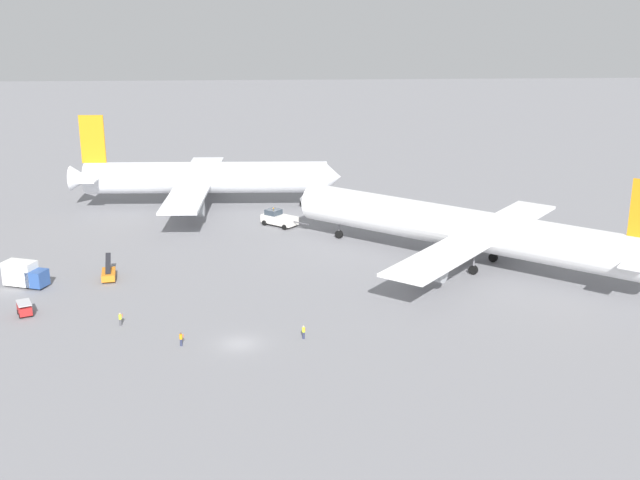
{
  "coord_description": "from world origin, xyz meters",
  "views": [
    {
      "loc": [
        4.36,
        -82.48,
        37.49
      ],
      "look_at": [
        10.66,
        26.42,
        4.0
      ],
      "focal_mm": 44.43,
      "sensor_mm": 36.0,
      "label": 1
    }
  ],
  "objects_px": {
    "ground_crew_ramp_agent_by_cones": "(304,332)",
    "ground_crew_marshaller_foreground": "(120,319)",
    "ground_crew_wing_walker_right": "(181,339)",
    "airliner_being_pushed": "(464,229)",
    "gse_baggage_cart_trailing": "(24,309)",
    "pushback_tug": "(279,218)",
    "airliner_at_gate_left": "(204,178)",
    "gse_belt_loader_portside": "(109,274)",
    "gse_catering_truck_tall": "(25,274)"
  },
  "relations": [
    {
      "from": "ground_crew_marshaller_foreground",
      "to": "ground_crew_ramp_agent_by_cones",
      "type": "bearing_deg",
      "value": -13.01
    },
    {
      "from": "gse_catering_truck_tall",
      "to": "ground_crew_marshaller_foreground",
      "type": "relative_size",
      "value": 3.85
    },
    {
      "from": "airliner_at_gate_left",
      "to": "gse_belt_loader_portside",
      "type": "bearing_deg",
      "value": -104.76
    },
    {
      "from": "airliner_at_gate_left",
      "to": "ground_crew_marshaller_foreground",
      "type": "relative_size",
      "value": 30.5
    },
    {
      "from": "airliner_at_gate_left",
      "to": "ground_crew_wing_walker_right",
      "type": "bearing_deg",
      "value": -87.97
    },
    {
      "from": "airliner_being_pushed",
      "to": "gse_catering_truck_tall",
      "type": "relative_size",
      "value": 7.91
    },
    {
      "from": "airliner_at_gate_left",
      "to": "ground_crew_wing_walker_right",
      "type": "relative_size",
      "value": 30.76
    },
    {
      "from": "pushback_tug",
      "to": "gse_belt_loader_portside",
      "type": "xyz_separation_m",
      "value": [
        -23.81,
        -25.81,
        -0.45
      ]
    },
    {
      "from": "gse_belt_loader_portside",
      "to": "ground_crew_marshaller_foreground",
      "type": "bearing_deg",
      "value": -74.42
    },
    {
      "from": "airliner_at_gate_left",
      "to": "ground_crew_marshaller_foreground",
      "type": "bearing_deg",
      "value": -95.84
    },
    {
      "from": "gse_catering_truck_tall",
      "to": "ground_crew_wing_walker_right",
      "type": "xyz_separation_m",
      "value": [
        23.1,
        -20.45,
        -0.91
      ]
    },
    {
      "from": "ground_crew_wing_walker_right",
      "to": "ground_crew_marshaller_foreground",
      "type": "relative_size",
      "value": 0.99
    },
    {
      "from": "pushback_tug",
      "to": "ground_crew_ramp_agent_by_cones",
      "type": "distance_m",
      "value": 47.36
    },
    {
      "from": "pushback_tug",
      "to": "ground_crew_marshaller_foreground",
      "type": "xyz_separation_m",
      "value": [
        -19.22,
        -42.29,
        -0.42
      ]
    },
    {
      "from": "pushback_tug",
      "to": "ground_crew_ramp_agent_by_cones",
      "type": "relative_size",
      "value": 5.09
    },
    {
      "from": "ground_crew_ramp_agent_by_cones",
      "to": "ground_crew_marshaller_foreground",
      "type": "xyz_separation_m",
      "value": [
        -21.68,
        5.01,
        0.02
      ]
    },
    {
      "from": "ground_crew_wing_walker_right",
      "to": "pushback_tug",
      "type": "bearing_deg",
      "value": 76.8
    },
    {
      "from": "pushback_tug",
      "to": "ground_crew_marshaller_foreground",
      "type": "height_order",
      "value": "pushback_tug"
    },
    {
      "from": "ground_crew_wing_walker_right",
      "to": "ground_crew_marshaller_foreground",
      "type": "xyz_separation_m",
      "value": [
        -7.85,
        6.17,
        0.01
      ]
    },
    {
      "from": "gse_baggage_cart_trailing",
      "to": "ground_crew_wing_walker_right",
      "type": "relative_size",
      "value": 1.93
    },
    {
      "from": "airliner_being_pushed",
      "to": "ground_crew_marshaller_foreground",
      "type": "relative_size",
      "value": 30.49
    },
    {
      "from": "airliner_being_pushed",
      "to": "ground_crew_marshaller_foreground",
      "type": "height_order",
      "value": "airliner_being_pushed"
    },
    {
      "from": "airliner_being_pushed",
      "to": "ground_crew_wing_walker_right",
      "type": "distance_m",
      "value": 46.75
    },
    {
      "from": "gse_baggage_cart_trailing",
      "to": "ground_crew_marshaller_foreground",
      "type": "bearing_deg",
      "value": -17.66
    },
    {
      "from": "gse_belt_loader_portside",
      "to": "ground_crew_marshaller_foreground",
      "type": "xyz_separation_m",
      "value": [
        4.6,
        -16.48,
        0.03
      ]
    },
    {
      "from": "gse_catering_truck_tall",
      "to": "airliner_being_pushed",
      "type": "bearing_deg",
      "value": 5.67
    },
    {
      "from": "gse_baggage_cart_trailing",
      "to": "gse_belt_loader_portside",
      "type": "bearing_deg",
      "value": 58.22
    },
    {
      "from": "airliner_at_gate_left",
      "to": "airliner_being_pushed",
      "type": "relative_size",
      "value": 1.0
    },
    {
      "from": "gse_baggage_cart_trailing",
      "to": "gse_catering_truck_tall",
      "type": "relative_size",
      "value": 0.5
    },
    {
      "from": "gse_catering_truck_tall",
      "to": "ground_crew_wing_walker_right",
      "type": "bearing_deg",
      "value": -41.52
    },
    {
      "from": "ground_crew_wing_walker_right",
      "to": "airliner_being_pushed",
      "type": "bearing_deg",
      "value": 34.78
    },
    {
      "from": "ground_crew_ramp_agent_by_cones",
      "to": "ground_crew_marshaller_foreground",
      "type": "height_order",
      "value": "ground_crew_marshaller_foreground"
    },
    {
      "from": "airliner_being_pushed",
      "to": "airliner_at_gate_left",
      "type": "bearing_deg",
      "value": 139.04
    },
    {
      "from": "gse_catering_truck_tall",
      "to": "ground_crew_wing_walker_right",
      "type": "relative_size",
      "value": 3.89
    },
    {
      "from": "gse_baggage_cart_trailing",
      "to": "ground_crew_ramp_agent_by_cones",
      "type": "height_order",
      "value": "gse_baggage_cart_trailing"
    },
    {
      "from": "gse_baggage_cart_trailing",
      "to": "ground_crew_ramp_agent_by_cones",
      "type": "bearing_deg",
      "value": -14.72
    },
    {
      "from": "airliner_being_pushed",
      "to": "gse_belt_loader_portside",
      "type": "relative_size",
      "value": 9.88
    },
    {
      "from": "airliner_at_gate_left",
      "to": "gse_baggage_cart_trailing",
      "type": "xyz_separation_m",
      "value": [
        -18.04,
        -51.51,
        -4.74
      ]
    },
    {
      "from": "airliner_at_gate_left",
      "to": "ground_crew_wing_walker_right",
      "type": "height_order",
      "value": "airliner_at_gate_left"
    },
    {
      "from": "airliner_at_gate_left",
      "to": "gse_belt_loader_portside",
      "type": "relative_size",
      "value": 9.88
    },
    {
      "from": "airliner_being_pushed",
      "to": "gse_baggage_cart_trailing",
      "type": "height_order",
      "value": "airliner_being_pushed"
    },
    {
      "from": "airliner_being_pushed",
      "to": "ground_crew_wing_walker_right",
      "type": "bearing_deg",
      "value": -145.22
    },
    {
      "from": "gse_baggage_cart_trailing",
      "to": "ground_crew_wing_walker_right",
      "type": "height_order",
      "value": "gse_baggage_cart_trailing"
    },
    {
      "from": "airliner_being_pushed",
      "to": "ground_crew_wing_walker_right",
      "type": "height_order",
      "value": "airliner_being_pushed"
    },
    {
      "from": "gse_belt_loader_portside",
      "to": "gse_catering_truck_tall",
      "type": "bearing_deg",
      "value": -168.35
    },
    {
      "from": "airliner_being_pushed",
      "to": "pushback_tug",
      "type": "xyz_separation_m",
      "value": [
        -26.86,
        21.92,
        -4.07
      ]
    },
    {
      "from": "gse_catering_truck_tall",
      "to": "airliner_at_gate_left",
      "type": "bearing_deg",
      "value": 63.06
    },
    {
      "from": "airliner_at_gate_left",
      "to": "gse_belt_loader_portside",
      "type": "height_order",
      "value": "airliner_at_gate_left"
    },
    {
      "from": "airliner_at_gate_left",
      "to": "ground_crew_ramp_agent_by_cones",
      "type": "xyz_separation_m",
      "value": [
        16.01,
        -60.45,
        -4.77
      ]
    },
    {
      "from": "gse_catering_truck_tall",
      "to": "gse_belt_loader_portside",
      "type": "bearing_deg",
      "value": 11.65
    }
  ]
}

